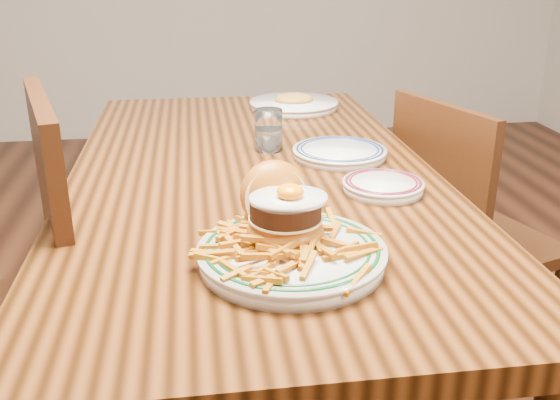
{
  "coord_description": "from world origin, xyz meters",
  "views": [
    {
      "loc": [
        -0.13,
        -1.4,
        1.23
      ],
      "look_at": [
        0.0,
        -0.45,
        0.85
      ],
      "focal_mm": 40.0,
      "sensor_mm": 36.0,
      "label": 1
    }
  ],
  "objects": [
    {
      "name": "table",
      "position": [
        0.0,
        0.0,
        0.66
      ],
      "size": [
        0.85,
        1.6,
        0.75
      ],
      "color": "black",
      "rests_on": "floor"
    },
    {
      "name": "main_plate",
      "position": [
        0.01,
        -0.47,
        0.79
      ],
      "size": [
        0.31,
        0.33,
        0.15
      ],
      "rotation": [
        0.0,
        0.0,
        0.12
      ],
      "color": "silver",
      "rests_on": "table"
    },
    {
      "name": "chair_right",
      "position": [
        0.63,
        0.18,
        0.46
      ],
      "size": [
        0.51,
        0.51,
        0.86
      ],
      "rotation": [
        0.0,
        0.0,
        3.46
      ],
      "color": "#3A190C",
      "rests_on": "floor"
    },
    {
      "name": "rear_plate",
      "position": [
        0.22,
        0.06,
        0.76
      ],
      "size": [
        0.23,
        0.23,
        0.03
      ],
      "rotation": [
        0.0,
        0.0,
        -0.14
      ],
      "color": "silver",
      "rests_on": "table"
    },
    {
      "name": "far_plate",
      "position": [
        0.19,
        0.58,
        0.77
      ],
      "size": [
        0.29,
        0.29,
        0.05
      ],
      "rotation": [
        0.0,
        0.0,
        0.36
      ],
      "color": "silver",
      "rests_on": "table"
    },
    {
      "name": "chair_left",
      "position": [
        -0.55,
        -0.19,
        0.52
      ],
      "size": [
        0.56,
        0.56,
        0.97
      ],
      "rotation": [
        0.0,
        0.0,
        0.28
      ],
      "color": "#3A190C",
      "rests_on": "floor"
    },
    {
      "name": "water_glass",
      "position": [
        0.06,
        0.15,
        0.8
      ],
      "size": [
        0.07,
        0.07,
        0.11
      ],
      "color": "white",
      "rests_on": "table"
    },
    {
      "name": "side_plate",
      "position": [
        0.26,
        -0.19,
        0.77
      ],
      "size": [
        0.17,
        0.17,
        0.03
      ],
      "rotation": [
        0.0,
        0.0,
        0.4
      ],
      "color": "silver",
      "rests_on": "table"
    }
  ]
}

